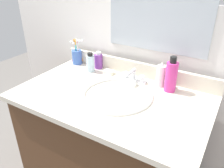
{
  "coord_description": "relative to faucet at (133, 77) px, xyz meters",
  "views": [
    {
      "loc": [
        0.55,
        -0.89,
        1.47
      ],
      "look_at": [
        0.01,
        0.0,
        0.93
      ],
      "focal_mm": 36.15,
      "sensor_mm": 36.0,
      "label": 1
    }
  ],
  "objects": [
    {
      "name": "vanity_cabinet",
      "position": [
        -0.03,
        -0.21,
        -0.47
      ],
      "size": [
        0.99,
        0.57,
        0.83
      ],
      "primitive_type": "cube",
      "color": "#4C2D19",
      "rests_on": "ground_plane"
    },
    {
      "name": "countertop",
      "position": [
        -0.03,
        -0.21,
        -0.04
      ],
      "size": [
        1.03,
        0.62,
        0.03
      ],
      "primitive_type": "cube",
      "color": "beige",
      "rests_on": "vanity_cabinet"
    },
    {
      "name": "bottle_cream_purple",
      "position": [
        -0.29,
        0.06,
        0.02
      ],
      "size": [
        0.05,
        0.05,
        0.11
      ],
      "color": "#7A3899",
      "rests_on": "countertop"
    },
    {
      "name": "bottle_lotion_white",
      "position": [
        0.16,
        0.03,
        0.04
      ],
      "size": [
        0.05,
        0.05,
        0.15
      ],
      "color": "white",
      "rests_on": "countertop"
    },
    {
      "name": "bottle_soap_pink",
      "position": [
        0.22,
        0.01,
        0.06
      ],
      "size": [
        0.06,
        0.06,
        0.2
      ],
      "color": "#D8338C",
      "rests_on": "countertop"
    },
    {
      "name": "cup_blue_plastic",
      "position": [
        -0.46,
        0.05,
        0.03
      ],
      "size": [
        0.08,
        0.08,
        0.18
      ],
      "color": "#3F66B7",
      "rests_on": "countertop"
    },
    {
      "name": "backsplash",
      "position": [
        -0.03,
        0.09,
        0.02
      ],
      "size": [
        1.03,
        0.02,
        0.09
      ],
      "primitive_type": "cube",
      "color": "beige",
      "rests_on": "countertop"
    },
    {
      "name": "bottle_gel_clear",
      "position": [
        -0.31,
        -0.01,
        0.03
      ],
      "size": [
        0.05,
        0.05,
        0.13
      ],
      "color": "silver",
      "rests_on": "countertop"
    },
    {
      "name": "sink_basin",
      "position": [
        0.0,
        -0.19,
        -0.06
      ],
      "size": [
        0.39,
        0.39,
        0.11
      ],
      "color": "white",
      "rests_on": "countertop"
    },
    {
      "name": "faucet",
      "position": [
        0.0,
        0.0,
        0.0
      ],
      "size": [
        0.16,
        0.1,
        0.08
      ],
      "color": "silver",
      "rests_on": "countertop"
    },
    {
      "name": "mirror_panel",
      "position": [
        0.07,
        0.13,
        0.42
      ],
      "size": [
        0.6,
        0.01,
        0.56
      ],
      "primitive_type": "cube",
      "color": "#B2BCC6"
    },
    {
      "name": "back_wall",
      "position": [
        -0.03,
        0.15,
        -0.23
      ],
      "size": [
        2.13,
        0.04,
        1.3
      ],
      "primitive_type": "cube",
      "color": "white",
      "rests_on": "ground_plane"
    },
    {
      "name": "soap_bar",
      "position": [
        -0.18,
        0.02,
        -0.02
      ],
      "size": [
        0.06,
        0.04,
        0.02
      ],
      "primitive_type": "cube",
      "color": "white",
      "rests_on": "countertop"
    }
  ]
}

